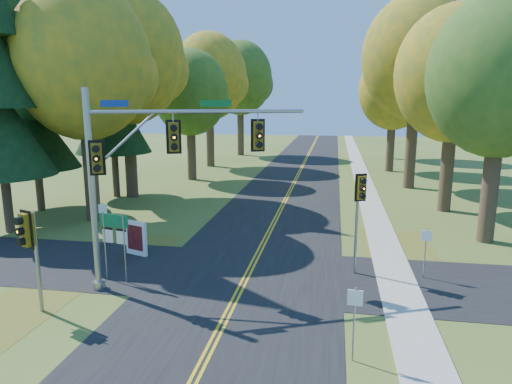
% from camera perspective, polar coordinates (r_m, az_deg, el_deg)
% --- Properties ---
extents(ground, '(160.00, 160.00, 0.00)m').
position_cam_1_polar(ground, '(18.12, -2.22, -12.52)').
color(ground, '#3F581F').
rests_on(ground, ground).
extents(road_main, '(8.00, 160.00, 0.02)m').
position_cam_1_polar(road_main, '(18.12, -2.22, -12.50)').
color(road_main, black).
rests_on(road_main, ground).
extents(road_cross, '(60.00, 6.00, 0.02)m').
position_cam_1_polar(road_cross, '(19.93, -1.00, -10.20)').
color(road_cross, black).
rests_on(road_cross, ground).
extents(centerline_left, '(0.10, 160.00, 0.01)m').
position_cam_1_polar(centerline_left, '(18.13, -2.53, -12.43)').
color(centerline_left, gold).
rests_on(centerline_left, road_main).
extents(centerline_right, '(0.10, 160.00, 0.01)m').
position_cam_1_polar(centerline_right, '(18.09, -1.90, -12.48)').
color(centerline_right, gold).
rests_on(centerline_right, road_main).
extents(sidewalk_east, '(1.60, 160.00, 0.06)m').
position_cam_1_polar(sidewalk_east, '(17.98, 18.06, -13.22)').
color(sidewalk_east, '#9E998E').
rests_on(sidewalk_east, ground).
extents(leaf_patch_w_near, '(4.00, 6.00, 0.00)m').
position_cam_1_polar(leaf_patch_w_near, '(23.70, -15.81, -7.08)').
color(leaf_patch_w_near, brown).
rests_on(leaf_patch_w_near, ground).
extents(leaf_patch_e, '(3.50, 8.00, 0.00)m').
position_cam_1_polar(leaf_patch_e, '(23.61, 17.49, -7.24)').
color(leaf_patch_e, brown).
rests_on(leaf_patch_e, ground).
extents(leaf_patch_w_far, '(3.00, 5.00, 0.00)m').
position_cam_1_polar(leaf_patch_w_far, '(18.68, -28.17, -13.18)').
color(leaf_patch_w_far, brown).
rests_on(leaf_patch_w_far, ground).
extents(tree_w_a, '(8.00, 8.00, 14.15)m').
position_cam_1_polar(tree_w_a, '(29.52, -20.63, 14.89)').
color(tree_w_a, '#38281C').
rests_on(tree_w_a, ground).
extents(tree_e_a, '(7.20, 7.20, 12.73)m').
position_cam_1_polar(tree_e_a, '(26.26, 28.46, 12.67)').
color(tree_e_a, '#38281C').
rests_on(tree_e_a, ground).
extents(tree_w_b, '(8.60, 8.60, 15.38)m').
position_cam_1_polar(tree_w_b, '(35.98, -15.86, 15.85)').
color(tree_w_b, '#38281C').
rests_on(tree_w_b, ground).
extents(tree_e_b, '(7.60, 7.60, 13.33)m').
position_cam_1_polar(tree_e_b, '(32.67, 23.69, 13.23)').
color(tree_e_b, '#38281C').
rests_on(tree_e_b, ground).
extents(tree_w_c, '(6.80, 6.80, 11.91)m').
position_cam_1_polar(tree_w_c, '(42.69, -8.15, 12.15)').
color(tree_w_c, '#38281C').
rests_on(tree_w_c, ground).
extents(tree_e_c, '(8.80, 8.80, 15.79)m').
position_cam_1_polar(tree_e_c, '(40.52, 19.58, 15.51)').
color(tree_e_c, '#38281C').
rests_on(tree_e_c, ground).
extents(tree_w_d, '(8.20, 8.20, 14.56)m').
position_cam_1_polar(tree_w_d, '(51.27, -5.79, 14.13)').
color(tree_w_d, '#38281C').
rests_on(tree_w_d, ground).
extents(tree_e_d, '(7.00, 7.00, 12.32)m').
position_cam_1_polar(tree_e_d, '(49.40, 16.89, 12.01)').
color(tree_e_d, '#38281C').
rests_on(tree_e_d, ground).
extents(tree_w_e, '(8.40, 8.40, 14.97)m').
position_cam_1_polar(tree_w_e, '(61.59, -1.89, 14.00)').
color(tree_w_e, '#38281C').
rests_on(tree_w_e, ground).
extents(tree_e_e, '(7.80, 7.80, 13.74)m').
position_cam_1_polar(tree_e_e, '(60.20, 16.88, 12.74)').
color(tree_e_e, '#38281C').
rests_on(tree_e_e, ground).
extents(pine_b, '(5.60, 5.60, 17.31)m').
position_cam_1_polar(pine_b, '(33.46, -26.42, 11.67)').
color(pine_b, '#38281C').
rests_on(pine_b, ground).
extents(pine_c, '(5.60, 5.60, 20.56)m').
position_cam_1_polar(pine_c, '(36.24, -17.89, 14.63)').
color(pine_c, '#38281C').
rests_on(pine_c, ground).
extents(traffic_mast, '(7.98, 3.75, 7.81)m').
position_cam_1_polar(traffic_mast, '(18.05, -13.32, 3.69)').
color(traffic_mast, '#919299').
rests_on(traffic_mast, ground).
extents(east_signal_pole, '(0.48, 0.58, 4.40)m').
position_cam_1_polar(east_signal_pole, '(19.35, 12.83, -0.84)').
color(east_signal_pole, gray).
rests_on(east_signal_pole, ground).
extents(ped_signal_pole, '(0.56, 0.68, 3.74)m').
position_cam_1_polar(ped_signal_pole, '(17.33, -26.57, -5.12)').
color(ped_signal_pole, gray).
rests_on(ped_signal_pole, ground).
extents(route_sign_cluster, '(1.34, 0.30, 2.91)m').
position_cam_1_polar(route_sign_cluster, '(19.44, -17.30, -4.93)').
color(route_sign_cluster, gray).
rests_on(route_sign_cluster, ground).
extents(info_kiosk, '(1.20, 0.57, 1.68)m').
position_cam_1_polar(info_kiosk, '(22.72, -14.74, -5.62)').
color(info_kiosk, white).
rests_on(info_kiosk, ground).
extents(reg_sign_e_north, '(0.41, 0.07, 2.15)m').
position_cam_1_polar(reg_sign_e_north, '(20.29, 20.45, -6.17)').
color(reg_sign_e_north, gray).
rests_on(reg_sign_e_north, ground).
extents(reg_sign_e_south, '(0.43, 0.07, 2.25)m').
position_cam_1_polar(reg_sign_e_south, '(13.52, 12.22, -14.34)').
color(reg_sign_e_south, gray).
rests_on(reg_sign_e_south, ground).
extents(reg_sign_w, '(0.43, 0.09, 2.24)m').
position_cam_1_polar(reg_sign_w, '(24.48, -18.55, -2.91)').
color(reg_sign_w, gray).
rests_on(reg_sign_w, ground).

